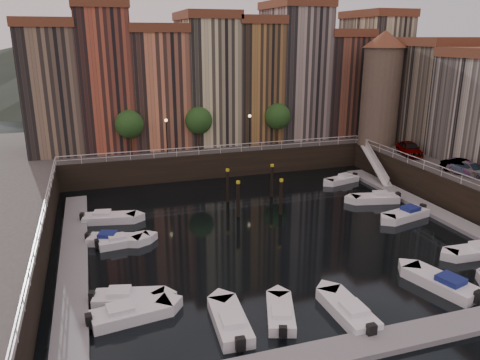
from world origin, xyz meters
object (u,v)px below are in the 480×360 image
object	(u,v)px
boat_left_1	(127,298)
corner_tower	(381,87)
car_b	(462,168)
car_c	(470,170)
car_a	(409,149)
boat_left_2	(123,241)
gangway	(376,163)
boat_left_0	(129,314)
mooring_pilings	(255,191)

from	to	relation	value
boat_left_1	corner_tower	bearing A→B (deg)	48.58
car_b	car_c	size ratio (longest dim) A/B	0.91
car_a	car_b	size ratio (longest dim) A/B	1.14
corner_tower	car_a	world-z (taller)	corner_tower
boat_left_2	car_c	bearing A→B (deg)	-8.14
corner_tower	gangway	size ratio (longest dim) A/B	1.66
gangway	car_b	world-z (taller)	car_b
car_c	corner_tower	bearing A→B (deg)	79.11
boat_left_0	car_a	bearing A→B (deg)	21.39
boat_left_0	gangway	bearing A→B (deg)	26.28
car_a	gangway	bearing A→B (deg)	166.15
gangway	boat_left_1	size ratio (longest dim) A/B	1.76
gangway	car_a	distance (m)	4.02
gangway	boat_left_2	bearing A→B (deg)	-161.96
mooring_pilings	car_c	xyz separation A→B (m)	(20.00, -6.01, 2.00)
car_a	car_b	distance (m)	7.90
corner_tower	car_a	bearing A→B (deg)	-88.79
mooring_pilings	car_a	size ratio (longest dim) A/B	1.17
mooring_pilings	car_b	world-z (taller)	car_b
gangway	mooring_pilings	distance (m)	17.18
car_b	boat_left_1	bearing A→B (deg)	-179.96
boat_left_0	corner_tower	bearing A→B (deg)	29.19
boat_left_0	car_c	distance (m)	35.00
boat_left_1	gangway	bearing A→B (deg)	45.30
mooring_pilings	boat_left_2	xyz separation A→B (m)	(-13.04, -5.08, -1.32)
mooring_pilings	corner_tower	bearing A→B (deg)	24.96
corner_tower	boat_left_0	distance (m)	42.40
corner_tower	boat_left_0	bearing A→B (deg)	-142.89
car_c	car_b	bearing A→B (deg)	87.59
corner_tower	car_b	xyz separation A→B (m)	(0.39, -14.24, -6.52)
boat_left_0	car_a	world-z (taller)	car_a
boat_left_0	boat_left_2	bearing A→B (deg)	79.98
car_b	gangway	bearing A→B (deg)	93.85
boat_left_2	car_b	bearing A→B (deg)	-6.71
car_b	corner_tower	bearing A→B (deg)	76.76
corner_tower	mooring_pilings	xyz separation A→B (m)	(-19.46, -9.06, -8.54)
corner_tower	mooring_pilings	distance (m)	23.11
car_b	boat_left_2	bearing A→B (deg)	165.03
boat_left_1	mooring_pilings	bearing A→B (deg)	59.77
boat_left_1	boat_left_2	world-z (taller)	boat_left_1
gangway	mooring_pilings	world-z (taller)	gangway
mooring_pilings	boat_left_2	distance (m)	14.06
boat_left_0	car_c	size ratio (longest dim) A/B	1.11
car_a	car_c	size ratio (longest dim) A/B	1.04
boat_left_1	car_b	xyz separation A→B (m)	(33.25, 8.81, 3.32)
car_a	mooring_pilings	bearing A→B (deg)	-154.63
gangway	boat_left_2	world-z (taller)	gangway
corner_tower	gangway	distance (m)	9.86
gangway	boat_left_0	xyz separation A→B (m)	(-30.00, -20.39, -1.54)
car_a	corner_tower	bearing A→B (deg)	108.70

